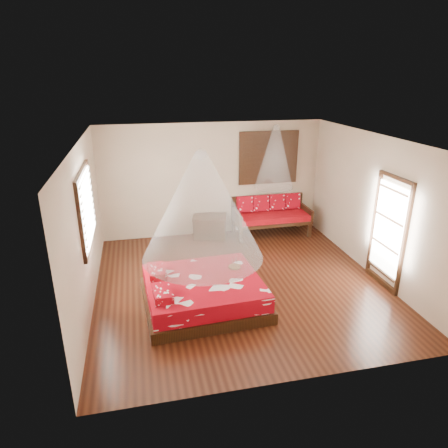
{
  "coord_description": "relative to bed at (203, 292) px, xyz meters",
  "views": [
    {
      "loc": [
        -1.8,
        -6.72,
        3.88
      ],
      "look_at": [
        -0.24,
        0.32,
        1.15
      ],
      "focal_mm": 32.0,
      "sensor_mm": 36.0,
      "label": 1
    }
  ],
  "objects": [
    {
      "name": "wine_tray",
      "position": [
        0.66,
        0.33,
        0.3
      ],
      "size": [
        0.23,
        0.23,
        0.19
      ],
      "rotation": [
        0.0,
        0.0,
        0.31
      ],
      "color": "brown",
      "rests_on": "bed"
    },
    {
      "name": "mosquito_net_main",
      "position": [
        0.02,
        0.0,
        1.6
      ],
      "size": [
        2.05,
        2.05,
        1.8
      ],
      "primitive_type": "cone",
      "color": "white",
      "rests_on": "ceiling"
    },
    {
      "name": "bed",
      "position": [
        0.0,
        0.0,
        0.0
      ],
      "size": [
        2.16,
        1.98,
        0.64
      ],
      "rotation": [
        0.0,
        0.0,
        0.06
      ],
      "color": "black",
      "rests_on": "floor"
    },
    {
      "name": "storage_chest",
      "position": [
        0.7,
        3.06,
        0.03
      ],
      "size": [
        0.95,
        0.79,
        0.56
      ],
      "rotation": [
        0.0,
        0.0,
        -0.27
      ],
      "color": "black",
      "rests_on": "floor"
    },
    {
      "name": "glazed_door",
      "position": [
        3.55,
        0.01,
        0.82
      ],
      "size": [
        0.08,
        1.02,
        2.16
      ],
      "color": "black",
      "rests_on": "floor"
    },
    {
      "name": "room",
      "position": [
        0.84,
        0.61,
        1.15
      ],
      "size": [
        5.54,
        5.54,
        2.84
      ],
      "color": "#33150B",
      "rests_on": "ground"
    },
    {
      "name": "daybed",
      "position": [
        2.27,
        3.0,
        0.27
      ],
      "size": [
        1.91,
        0.85,
        0.97
      ],
      "color": "black",
      "rests_on": "floor"
    },
    {
      "name": "shutter_panel",
      "position": [
        2.27,
        3.33,
        1.65
      ],
      "size": [
        1.52,
        0.06,
        1.32
      ],
      "color": "black",
      "rests_on": "wall_back"
    },
    {
      "name": "window_left",
      "position": [
        -1.87,
        0.81,
        1.45
      ],
      "size": [
        0.1,
        1.74,
        1.34
      ],
      "color": "black",
      "rests_on": "wall_left"
    },
    {
      "name": "mosquito_net_daybed",
      "position": [
        2.27,
        2.86,
        1.75
      ],
      "size": [
        0.94,
        0.94,
        1.5
      ],
      "primitive_type": "cone",
      "color": "white",
      "rests_on": "ceiling"
    }
  ]
}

